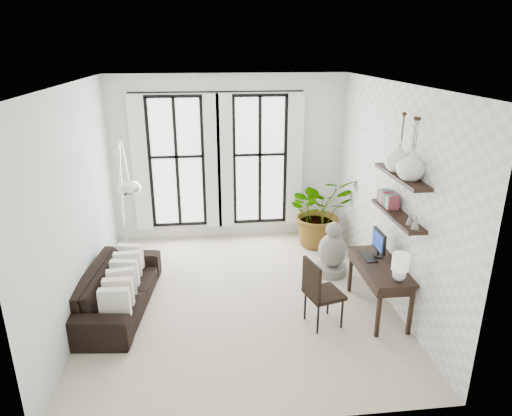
{
  "coord_description": "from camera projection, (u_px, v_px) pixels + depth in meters",
  "views": [
    {
      "loc": [
        -0.44,
        -6.15,
        3.68
      ],
      "look_at": [
        0.28,
        0.3,
        1.36
      ],
      "focal_mm": 32.0,
      "sensor_mm": 36.0,
      "label": 1
    }
  ],
  "objects": [
    {
      "name": "windows",
      "position": [
        219.0,
        162.0,
        8.76
      ],
      "size": [
        3.26,
        0.13,
        2.65
      ],
      "color": "white",
      "rests_on": "wall_back"
    },
    {
      "name": "buddha",
      "position": [
        332.0,
        253.0,
        7.64
      ],
      "size": [
        0.52,
        0.52,
        0.94
      ],
      "color": "gray",
      "rests_on": "floor"
    },
    {
      "name": "desk",
      "position": [
        381.0,
        269.0,
        6.39
      ],
      "size": [
        0.55,
        1.3,
        1.16
      ],
      "color": "black",
      "rests_on": "floor"
    },
    {
      "name": "wall_shelves",
      "position": [
        398.0,
        198.0,
        6.15
      ],
      "size": [
        0.25,
        1.3,
        0.6
      ],
      "color": "black",
      "rests_on": "wall_right"
    },
    {
      "name": "plant",
      "position": [
        319.0,
        211.0,
        8.7
      ],
      "size": [
        1.44,
        1.31,
        1.39
      ],
      "primitive_type": "imported",
      "rotation": [
        0.0,
        0.0,
        0.2
      ],
      "color": "#2D7228",
      "rests_on": "floor"
    },
    {
      "name": "wall_right",
      "position": [
        390.0,
        194.0,
        6.73
      ],
      "size": [
        0.0,
        5.0,
        5.0
      ],
      "primitive_type": "plane",
      "rotation": [
        1.57,
        0.0,
        -1.57
      ],
      "color": "white",
      "rests_on": "floor"
    },
    {
      "name": "floor",
      "position": [
        240.0,
        298.0,
        7.04
      ],
      "size": [
        5.0,
        5.0,
        0.0
      ],
      "primitive_type": "plane",
      "color": "beige",
      "rests_on": "ground"
    },
    {
      "name": "wall_left",
      "position": [
        75.0,
        205.0,
        6.26
      ],
      "size": [
        0.0,
        5.0,
        5.0
      ],
      "primitive_type": "plane",
      "rotation": [
        1.57,
        0.0,
        1.57
      ],
      "color": "silver",
      "rests_on": "floor"
    },
    {
      "name": "vase_b",
      "position": [
        398.0,
        157.0,
        6.07
      ],
      "size": [
        0.37,
        0.37,
        0.38
      ],
      "primitive_type": "imported",
      "color": "white",
      "rests_on": "shelf_upper"
    },
    {
      "name": "desk_chair",
      "position": [
        319.0,
        289.0,
        6.18
      ],
      "size": [
        0.57,
        0.57,
        0.98
      ],
      "rotation": [
        0.0,
        0.0,
        0.26
      ],
      "color": "black",
      "rests_on": "floor"
    },
    {
      "name": "vase_a",
      "position": [
        411.0,
        165.0,
        5.7
      ],
      "size": [
        0.37,
        0.37,
        0.38
      ],
      "primitive_type": "imported",
      "color": "white",
      "rests_on": "shelf_upper"
    },
    {
      "name": "wall_back",
      "position": [
        229.0,
        159.0,
        8.84
      ],
      "size": [
        4.5,
        0.0,
        4.5
      ],
      "primitive_type": "plane",
      "rotation": [
        1.57,
        0.0,
        0.0
      ],
      "color": "white",
      "rests_on": "floor"
    },
    {
      "name": "arc_lamp",
      "position": [
        123.0,
        174.0,
        6.87
      ],
      "size": [
        0.74,
        1.77,
        2.38
      ],
      "color": "silver",
      "rests_on": "floor"
    },
    {
      "name": "throw_pillows",
      "position": [
        123.0,
        277.0,
        6.61
      ],
      "size": [
        0.4,
        1.52,
        0.4
      ],
      "color": "silver",
      "rests_on": "sofa"
    },
    {
      "name": "sofa",
      "position": [
        118.0,
        289.0,
        6.66
      ],
      "size": [
        1.08,
        2.25,
        0.64
      ],
      "primitive_type": "imported",
      "rotation": [
        0.0,
        0.0,
        1.46
      ],
      "color": "black",
      "rests_on": "floor"
    },
    {
      "name": "ceiling",
      "position": [
        237.0,
        84.0,
        5.96
      ],
      "size": [
        5.0,
        5.0,
        0.0
      ],
      "primitive_type": "plane",
      "color": "white",
      "rests_on": "wall_back"
    }
  ]
}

